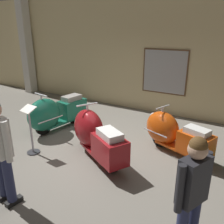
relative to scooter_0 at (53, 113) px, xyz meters
name	(u,v)px	position (x,y,z in m)	size (l,w,h in m)	color
ground_plane	(93,152)	(1.56, -0.44, -0.50)	(60.00, 60.00, 0.00)	slate
showroom_back_wall	(147,54)	(1.38, 2.87, 1.34)	(18.00, 0.63, 3.68)	#CCB784
scooter_0	(53,113)	(0.00, 0.00, 0.00)	(0.77, 1.83, 1.09)	black
scooter_1	(94,134)	(1.68, -0.54, 0.00)	(1.80, 1.32, 1.09)	black
scooter_2	(172,133)	(3.03, 0.48, -0.05)	(1.67, 0.98, 0.98)	black
visitor_0	(0,146)	(1.32, -2.44, 0.49)	(0.57, 0.31, 1.71)	black
visitor_1	(192,191)	(3.98, -1.95, 0.42)	(0.35, 0.50, 1.58)	black
info_stanchion	(31,134)	(0.44, -1.14, -0.04)	(0.35, 0.28, 1.09)	#333338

